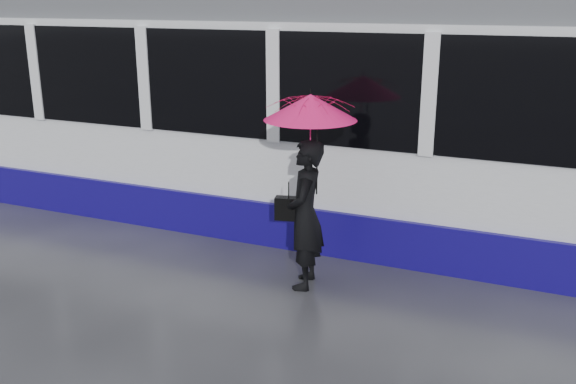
% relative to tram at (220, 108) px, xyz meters
% --- Properties ---
extents(ground, '(90.00, 90.00, 0.00)m').
position_rel_tram_xyz_m(ground, '(1.34, -2.50, -1.64)').
color(ground, '#2B2B30').
rests_on(ground, ground).
extents(rails, '(34.00, 1.51, 0.02)m').
position_rel_tram_xyz_m(rails, '(1.34, -0.00, -1.63)').
color(rails, '#3F3D38').
rests_on(rails, ground).
extents(tram, '(26.00, 2.56, 3.35)m').
position_rel_tram_xyz_m(tram, '(0.00, 0.00, 0.00)').
color(tram, white).
rests_on(tram, ground).
extents(woman, '(0.56, 0.72, 1.77)m').
position_rel_tram_xyz_m(woman, '(2.35, -2.21, -0.75)').
color(woman, black).
rests_on(woman, ground).
extents(umbrella, '(1.25, 1.25, 1.20)m').
position_rel_tram_xyz_m(umbrella, '(2.40, -2.21, 0.30)').
color(umbrella, '#F5144E').
rests_on(umbrella, ground).
extents(handbag, '(0.34, 0.20, 0.45)m').
position_rel_tram_xyz_m(handbag, '(2.13, -2.19, -0.71)').
color(handbag, black).
rests_on(handbag, ground).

